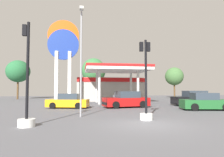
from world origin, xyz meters
name	(u,v)px	position (x,y,z in m)	size (l,w,h in m)	color
ground_plane	(147,124)	(0.00, 0.00, 0.00)	(90.00, 90.00, 0.00)	#56565B
gas_station	(110,87)	(1.33, 22.11, 2.12)	(10.45, 13.66, 4.84)	#ADA89E
station_pole_sign	(63,51)	(-5.61, 16.31, 6.78)	(3.99, 0.56, 10.80)	white
car_0	(126,100)	(1.16, 9.69, 0.74)	(4.78, 2.62, 1.63)	black
car_1	(194,99)	(9.17, 10.77, 0.75)	(4.62, 2.12, 1.65)	black
car_2	(68,101)	(-4.57, 9.89, 0.64)	(4.21, 2.52, 1.41)	black
car_3	(206,102)	(7.53, 6.15, 0.68)	(4.48, 2.52, 1.51)	black
traffic_signal_0	(146,95)	(0.46, 1.48, 1.52)	(0.76, 0.76, 4.83)	silver
traffic_signal_1	(27,102)	(-6.06, 0.33, 1.23)	(0.82, 0.82, 5.22)	silver
tree_0	(18,71)	(-14.55, 28.58, 5.05)	(4.19, 4.19, 7.07)	brown
tree_1	(94,71)	(-0.86, 28.37, 5.32)	(4.54, 4.54, 7.74)	brown
tree_2	(174,76)	(15.49, 28.14, 4.41)	(3.66, 3.66, 6.23)	brown
corner_streetlamp	(81,53)	(-3.40, 3.29, 4.23)	(0.24, 1.48, 7.04)	gray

